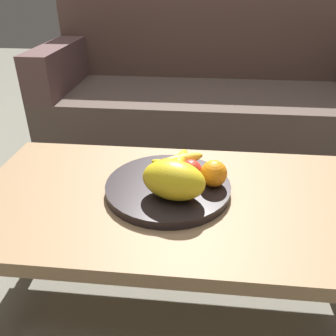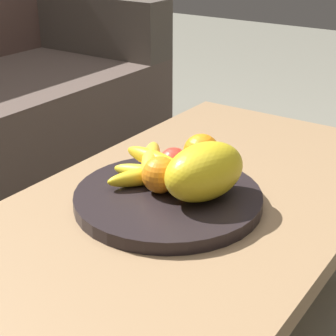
{
  "view_description": "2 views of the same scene",
  "coord_description": "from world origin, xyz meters",
  "views": [
    {
      "loc": [
        0.06,
        -0.81,
        0.94
      ],
      "look_at": [
        -0.02,
        0.02,
        0.47
      ],
      "focal_mm": 37.37,
      "sensor_mm": 36.0,
      "label": 1
    },
    {
      "loc": [
        -0.78,
        -0.5,
        0.89
      ],
      "look_at": [
        -0.02,
        0.02,
        0.47
      ],
      "focal_mm": 58.99,
      "sensor_mm": 36.0,
      "label": 2
    }
  ],
  "objects": [
    {
      "name": "coffee_table",
      "position": [
        0.0,
        0.0,
        0.35
      ],
      "size": [
        1.13,
        0.59,
        0.4
      ],
      "color": "#95734F",
      "rests_on": "ground_plane"
    },
    {
      "name": "orange_front",
      "position": [
        0.1,
        0.03,
        0.46
      ],
      "size": [
        0.07,
        0.07,
        0.07
      ],
      "primitive_type": "sphere",
      "color": "orange",
      "rests_on": "fruit_bowl"
    },
    {
      "name": "apple_front",
      "position": [
        0.04,
        0.05,
        0.45
      ],
      "size": [
        0.06,
        0.06,
        0.06
      ],
      "primitive_type": "sphere",
      "color": "red",
      "rests_on": "fruit_bowl"
    },
    {
      "name": "banana_bunch",
      "position": [
        -0.0,
        0.08,
        0.45
      ],
      "size": [
        0.17,
        0.16,
        0.06
      ],
      "color": "yellow",
      "rests_on": "fruit_bowl"
    },
    {
      "name": "orange_left",
      "position": [
        -0.03,
        0.04,
        0.46
      ],
      "size": [
        0.07,
        0.07,
        0.07
      ],
      "primitive_type": "sphere",
      "color": "orange",
      "rests_on": "fruit_bowl"
    },
    {
      "name": "fruit_bowl",
      "position": [
        -0.02,
        0.02,
        0.41
      ],
      "size": [
        0.35,
        0.35,
        0.03
      ],
      "primitive_type": "cylinder",
      "color": "black",
      "rests_on": "coffee_table"
    },
    {
      "name": "melon_large_front",
      "position": [
        0.0,
        -0.04,
        0.47
      ],
      "size": [
        0.19,
        0.14,
        0.1
      ],
      "primitive_type": "ellipsoid",
      "rotation": [
        0.0,
        0.0,
        -0.25
      ],
      "color": "gold",
      "rests_on": "fruit_bowl"
    }
  ]
}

